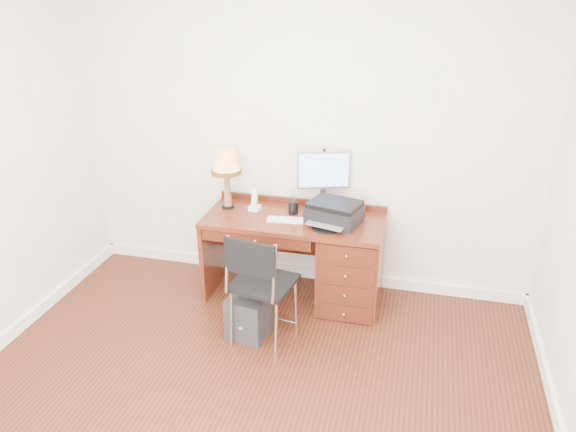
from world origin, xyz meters
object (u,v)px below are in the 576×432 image
(monitor, at_px, (325,173))
(printer, at_px, (335,213))
(phone, at_px, (255,204))
(equipment_box, at_px, (249,316))
(chair, at_px, (261,279))
(leg_lamp, at_px, (226,165))
(desk, at_px, (331,258))

(monitor, bearing_deg, printer, -80.29)
(monitor, height_order, phone, monitor)
(monitor, distance_m, phone, 0.65)
(equipment_box, bearing_deg, monitor, 73.59)
(chair, bearing_deg, printer, 69.28)
(phone, relative_size, chair, 0.20)
(leg_lamp, bearing_deg, printer, -5.63)
(monitor, bearing_deg, phone, 177.80)
(desk, bearing_deg, monitor, 115.67)
(phone, relative_size, equipment_box, 0.56)
(desk, bearing_deg, chair, -118.14)
(desk, distance_m, phone, 0.80)
(desk, relative_size, chair, 1.61)
(printer, height_order, equipment_box, printer)
(desk, height_order, phone, phone)
(printer, xyz_separation_m, phone, (-0.71, 0.09, -0.03))
(monitor, xyz_separation_m, chair, (-0.28, -0.98, -0.51))
(desk, relative_size, leg_lamp, 2.82)
(chair, bearing_deg, monitor, 83.35)
(desk, distance_m, leg_lamp, 1.18)
(phone, bearing_deg, equipment_box, -65.43)
(monitor, relative_size, phone, 2.74)
(phone, distance_m, equipment_box, 0.98)
(chair, xyz_separation_m, equipment_box, (-0.13, 0.08, -0.39))
(desk, xyz_separation_m, monitor, (-0.12, 0.24, 0.67))
(desk, xyz_separation_m, printer, (0.02, -0.02, 0.43))
(printer, height_order, chair, printer)
(monitor, distance_m, equipment_box, 1.34)
(chair, bearing_deg, leg_lamp, 132.55)
(phone, bearing_deg, desk, 5.96)
(phone, bearing_deg, monitor, 28.31)
(desk, relative_size, phone, 7.87)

